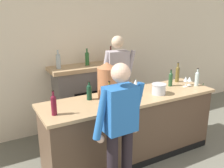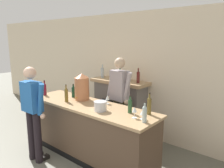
{
  "view_description": "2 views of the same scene",
  "coord_description": "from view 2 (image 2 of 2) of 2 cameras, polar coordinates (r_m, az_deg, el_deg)",
  "views": [
    {
      "loc": [
        -1.97,
        -0.3,
        2.26
      ],
      "look_at": [
        -0.28,
        2.77,
        1.19
      ],
      "focal_mm": 40.0,
      "sensor_mm": 36.0,
      "label": 1
    },
    {
      "loc": [
        2.72,
        -0.01,
        2.15
      ],
      "look_at": [
        0.12,
        3.07,
        1.33
      ],
      "focal_mm": 35.0,
      "sensor_mm": 36.0,
      "label": 2
    }
  ],
  "objects": [
    {
      "name": "wine_bottle_rose_blush",
      "position": [
        4.49,
        -10.04,
        -1.87
      ],
      "size": [
        0.07,
        0.07,
        0.27
      ],
      "color": "#123622",
      "rests_on": "bar_counter"
    },
    {
      "name": "person_customer",
      "position": [
        4.07,
        -19.96,
        -6.5
      ],
      "size": [
        0.66,
        0.31,
        1.71
      ],
      "color": "black",
      "rests_on": "ground_plane"
    },
    {
      "name": "person_bartender",
      "position": [
        4.37,
        1.93,
        -3.68
      ],
      "size": [
        0.65,
        0.34,
        1.82
      ],
      "color": "#423D28",
      "rests_on": "ground_plane"
    },
    {
      "name": "ice_bucket_steel",
      "position": [
        3.6,
        -3.06,
        -5.77
      ],
      "size": [
        0.22,
        0.22,
        0.16
      ],
      "color": "silver",
      "rests_on": "bar_counter"
    },
    {
      "name": "wine_bottle_merlot_tall",
      "position": [
        4.18,
        -11.85,
        -2.64
      ],
      "size": [
        0.06,
        0.06,
        0.33
      ],
      "color": "brown",
      "rests_on": "bar_counter"
    },
    {
      "name": "fireplace_stone",
      "position": [
        5.06,
        2.04,
        -5.89
      ],
      "size": [
        1.37,
        0.52,
        1.58
      ],
      "color": "slate",
      "rests_on": "ground_plane"
    },
    {
      "name": "copper_dispenser",
      "position": [
        4.25,
        -7.88,
        -0.68
      ],
      "size": [
        0.28,
        0.32,
        0.52
      ],
      "color": "#AF6942",
      "rests_on": "bar_counter"
    },
    {
      "name": "wine_bottle_riesling_slim",
      "position": [
        3.13,
        8.49,
        -7.55
      ],
      "size": [
        0.07,
        0.07,
        0.3
      ],
      "color": "#AABEBB",
      "rests_on": "bar_counter"
    },
    {
      "name": "bar_counter",
      "position": [
        4.15,
        -6.04,
        -11.97
      ],
      "size": [
        2.71,
        0.77,
        1.01
      ],
      "color": "brown",
      "rests_on": "ground_plane"
    },
    {
      "name": "wine_glass_by_dispenser",
      "position": [
        3.96,
        -1.19,
        -3.63
      ],
      "size": [
        0.08,
        0.08,
        0.16
      ],
      "color": "silver",
      "rests_on": "bar_counter"
    },
    {
      "name": "wine_glass_front_left",
      "position": [
        3.27,
        5.91,
        -6.79
      ],
      "size": [
        0.07,
        0.07,
        0.17
      ],
      "color": "silver",
      "rests_on": "bar_counter"
    },
    {
      "name": "wall_back_panel",
      "position": [
        4.96,
        6.24,
        2.36
      ],
      "size": [
        12.0,
        0.07,
        2.75
      ],
      "color": "beige",
      "rests_on": "ground_plane"
    },
    {
      "name": "wine_bottle_chardonnay_pale",
      "position": [
        4.79,
        -17.16,
        -1.17
      ],
      "size": [
        0.07,
        0.07,
        0.32
      ],
      "color": "maroon",
      "rests_on": "bar_counter"
    },
    {
      "name": "wine_glass_near_bucket",
      "position": [
        3.24,
        8.01,
        -7.43
      ],
      "size": [
        0.08,
        0.08,
        0.15
      ],
      "color": "silver",
      "rests_on": "bar_counter"
    },
    {
      "name": "wine_bottle_cabernet_heavy",
      "position": [
        3.45,
        9.7,
        -5.42
      ],
      "size": [
        0.07,
        0.07,
        0.35
      ],
      "color": "brown",
      "rests_on": "bar_counter"
    },
    {
      "name": "wine_bottle_port_short",
      "position": [
        3.49,
        4.72,
        -5.54
      ],
      "size": [
        0.07,
        0.07,
        0.28
      ],
      "color": "#234728",
      "rests_on": "bar_counter"
    }
  ]
}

